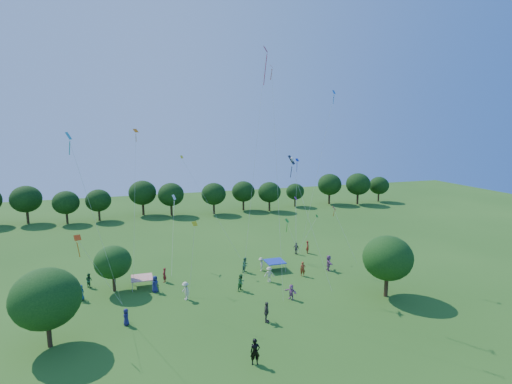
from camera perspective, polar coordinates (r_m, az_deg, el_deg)
The scene contains 38 objects.
near_tree_west at distance 35.45m, azimuth -27.83°, elevation -13.32°, with size 5.19×5.19×6.32m.
near_tree_north at distance 44.18m, azimuth -19.78°, elevation -9.41°, with size 3.75×3.75×4.85m.
near_tree_east at distance 42.28m, azimuth 18.30°, elevation -8.94°, with size 4.93×4.93×6.25m.
treeline at distance 77.54m, azimuth -10.61°, elevation -0.23°, with size 88.01×8.77×6.77m.
tent_red_stripe at distance 45.05m, azimuth -15.99°, elevation -11.70°, with size 2.20×2.20×1.10m.
tent_blue at distance 48.20m, azimuth 2.70°, elevation -9.89°, with size 2.20×2.20×1.10m.
man_in_black at distance 30.93m, azimuth -0.13°, elevation -21.86°, with size 0.73×0.47×1.95m, color black.
crowd_person_0 at distance 37.74m, azimuth -18.07°, elevation -16.61°, with size 0.74×0.40×1.49m, color navy.
crowd_person_1 at distance 54.55m, azimuth 7.39°, elevation -7.80°, with size 0.65×0.42×1.75m, color maroon.
crowd_person_2 at distance 47.52m, azimuth -1.54°, elevation -10.37°, with size 0.88×0.47×1.78m, color #26583A.
crowd_person_3 at distance 41.14m, azimuth -10.04°, elevation -13.74°, with size 1.20×0.54×1.84m, color beige.
crowd_person_4 at distance 53.99m, azimuth 5.78°, elevation -8.03°, with size 0.94×0.43×1.60m, color #362F2B.
crowd_person_5 at distance 48.77m, azimuth 10.33°, elevation -9.94°, with size 1.74×0.62×1.87m, color #96578F.
crowd_person_6 at distance 44.00m, azimuth -23.74°, elevation -13.02°, with size 0.79×0.43×1.60m, color navy.
crowd_person_7 at distance 46.68m, azimuth 6.70°, elevation -10.87°, with size 0.63×0.40×1.69m, color maroon.
crowd_person_8 at distance 46.96m, azimuth -22.75°, elevation -11.54°, with size 0.76×0.41×1.54m, color #22502D.
crowd_person_9 at distance 44.81m, azimuth 1.90°, elevation -11.68°, with size 1.12×0.50×1.72m, color beige.
crowd_person_10 at distance 36.42m, azimuth 1.51°, elevation -16.78°, with size 1.10×0.50×1.87m, color #464138.
crowd_person_11 at distance 40.81m, azimuth 5.04°, elevation -14.04°, with size 1.45×0.52×1.55m, color #A66193.
crowd_person_12 at distance 43.53m, azimuth -14.23°, elevation -12.62°, with size 0.86×0.47×1.75m, color navy.
crowd_person_13 at distance 45.85m, azimuth -12.96°, elevation -11.49°, with size 0.60×0.39×1.62m, color maroon.
crowd_person_14 at distance 42.59m, azimuth -2.12°, elevation -12.78°, with size 0.89×0.48×1.81m, color #2A642B.
crowd_person_15 at distance 47.94m, azimuth 0.72°, elevation -10.28°, with size 1.06×0.48×1.62m, color #B0AE8D.
pirate_kite at distance 41.36m, azimuth 5.26°, elevation 4.13°, with size 2.51×6.44×12.68m.
red_high_kite at distance 40.22m, azimuth 0.74°, elevation 13.18°, with size 3.39×2.48×23.37m.
small_kite_0 at distance 48.24m, azimuth 11.44°, elevation -3.25°, with size 1.86×3.32×6.25m.
small_kite_1 at distance 35.77m, azimuth 2.79°, elevation 6.81°, with size 0.51×2.93×21.02m.
small_kite_2 at distance 36.11m, azimuth -8.91°, elevation -6.50°, with size 0.98×0.46×7.36m.
small_kite_3 at distance 51.29m, azimuth 8.21°, elevation -4.39°, with size 3.04×0.81×4.51m.
small_kite_4 at distance 49.03m, azimuth 5.83°, elevation 1.50°, with size 0.49×0.42×11.76m.
small_kite_5 at distance 51.20m, azimuth 5.72°, elevation -2.00°, with size 0.85×2.18×6.71m.
small_kite_6 at distance 48.85m, azimuth -11.68°, elevation -2.09°, with size 1.66×8.13×7.39m.
small_kite_7 at distance 33.66m, azimuth -23.88°, elevation 2.63°, with size 3.21×2.75×15.27m.
small_kite_8 at distance 34.71m, azimuth -23.27°, elevation -7.72°, with size 3.17×3.10×7.38m.
small_kite_9 at distance 46.27m, azimuth -16.86°, elevation 4.28°, with size 1.44×7.01×15.35m.
small_kite_10 at distance 48.86m, azimuth -8.21°, elevation 0.80°, with size 6.21×5.32×12.11m.
small_kite_11 at distance 50.59m, azimuth 4.56°, elevation -4.59°, with size 1.41×1.71×4.09m.
small_kite_12 at distance 48.15m, azimuth 9.79°, elevation 7.72°, with size 3.24×2.18×19.73m.
Camera 1 is at (-11.03, -20.44, 17.13)m, focal length 28.00 mm.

